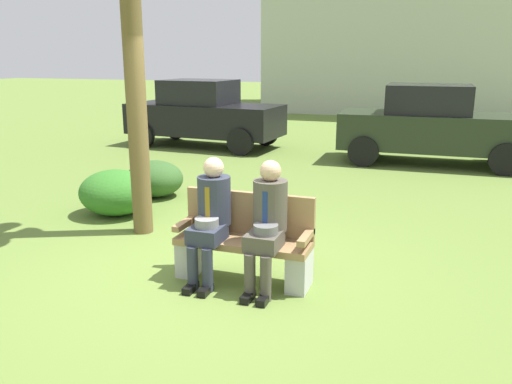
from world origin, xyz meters
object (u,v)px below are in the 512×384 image
Objects in this scene: park_bench at (245,243)px; seated_man_right at (267,219)px; shrub_mid_lawn at (115,192)px; shrub_near_bench at (155,179)px; seated_man_left at (211,214)px; parked_car_far at (432,125)px; parked_car_near at (203,114)px.

park_bench is 1.08× the size of seated_man_right.
shrub_near_bench is at bearing 88.56° from shrub_mid_lawn.
seated_man_right is 3.96m from shrub_near_bench.
park_bench is at bearing 21.59° from seated_man_left.
shrub_mid_lawn is 0.27× the size of parked_car_far.
park_bench is 0.36× the size of parked_car_far.
seated_man_right is 7.21m from parked_car_far.
seated_man_left is 3.56m from shrub_near_bench.
parked_car_near is at bearing 102.23° from shrub_mid_lawn.
shrub_near_bench is 0.24× the size of parked_car_near.
shrub_mid_lawn is at bearing 143.94° from seated_man_left.
seated_man_right is (0.60, 0.00, 0.00)m from seated_man_left.
shrub_mid_lawn is at bearing -77.77° from parked_car_near.
seated_man_right is 1.35× the size of shrub_near_bench.
park_bench is 8.32m from parked_car_near.
parked_car_far is (1.69, 6.95, 0.44)m from park_bench.
seated_man_left is 0.32× the size of parked_car_near.
park_bench is 0.47m from seated_man_left.
shrub_near_bench is at bearing 129.26° from seated_man_left.
parked_car_far is at bearing 45.61° from shrub_near_bench.
parked_car_near reaches higher than park_bench.
seated_man_right is (0.28, -0.13, 0.32)m from park_bench.
seated_man_left is (-0.32, -0.13, 0.31)m from park_bench.
shrub_mid_lawn is at bearing -128.23° from parked_car_far.
parked_car_near is (-1.27, 5.84, 0.51)m from shrub_mid_lawn.
parked_car_near is (-1.29, 4.75, 0.54)m from shrub_near_bench.
seated_man_left is 8.28m from parked_car_near.
shrub_near_bench is at bearing 136.08° from seated_man_right.
parked_car_far is at bearing 51.77° from shrub_mid_lawn.
shrub_mid_lawn reaches higher than shrub_near_bench.
park_bench is 1.32× the size of shrub_mid_lawn.
shrub_mid_lawn is (-2.58, 1.52, -0.07)m from park_bench.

